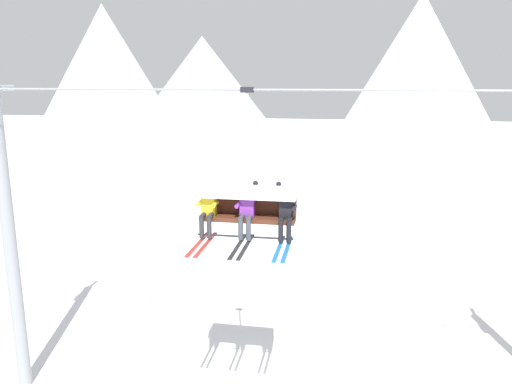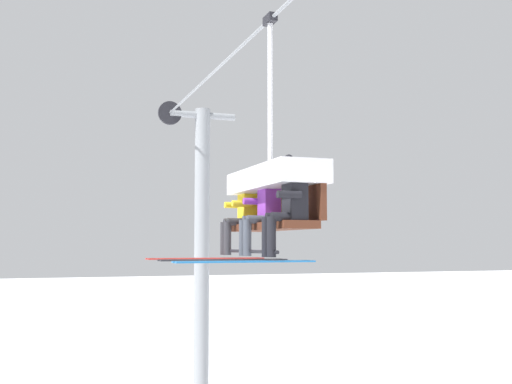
{
  "view_description": "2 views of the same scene",
  "coord_description": "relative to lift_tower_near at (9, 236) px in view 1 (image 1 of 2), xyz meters",
  "views": [
    {
      "loc": [
        2.02,
        -11.5,
        8.61
      ],
      "look_at": [
        0.18,
        -0.86,
        6.17
      ],
      "focal_mm": 35.0,
      "sensor_mm": 36.0,
      "label": 1
    },
    {
      "loc": [
        8.04,
        -3.86,
        5.28
      ],
      "look_at": [
        -0.25,
        -0.93,
        6.01
      ],
      "focal_mm": 45.0,
      "sensor_mm": 36.0,
      "label": 2
    }
  ],
  "objects": [
    {
      "name": "skier_purple",
      "position": [
        6.71,
        -0.92,
        1.26
      ],
      "size": [
        0.48,
        1.7,
        1.34
      ],
      "color": "purple"
    },
    {
      "name": "mountain_peak_central",
      "position": [
        -6.46,
        42.32,
        2.05
      ],
      "size": [
        20.68,
        20.68,
        13.11
      ],
      "color": "silver",
      "rests_on": "ground_plane"
    },
    {
      "name": "chairlift_chair",
      "position": [
        6.7,
        -0.71,
        1.55
      ],
      "size": [
        2.21,
        0.74,
        3.28
      ],
      "color": "#512819"
    },
    {
      "name": "mountain_peak_east",
      "position": [
        15.67,
        39.38,
        3.73
      ],
      "size": [
        18.97,
        18.97,
        16.47
      ],
      "color": "white",
      "rests_on": "ground_plane"
    },
    {
      "name": "lift_tower_near",
      "position": [
        0.0,
        0.0,
        0.0
      ],
      "size": [
        0.36,
        1.88,
        8.67
      ],
      "color": "gray",
      "rests_on": "ground_plane"
    },
    {
      "name": "skier_black",
      "position": [
        7.59,
        -0.92,
        1.26
      ],
      "size": [
        0.48,
        1.7,
        1.34
      ],
      "color": "black"
    },
    {
      "name": "lift_cable",
      "position": [
        7.74,
        -0.78,
        3.89
      ],
      "size": [
        17.49,
        0.05,
        0.05
      ],
      "color": "gray"
    },
    {
      "name": "skier_yellow",
      "position": [
        5.81,
        -0.93,
        1.24
      ],
      "size": [
        0.46,
        1.7,
        1.23
      ],
      "color": "yellow"
    },
    {
      "name": "mountain_peak_west",
      "position": [
        -14.58,
        35.9,
        3.36
      ],
      "size": [
        17.93,
        17.93,
        15.72
      ],
      "color": "silver",
      "rests_on": "ground_plane"
    }
  ]
}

